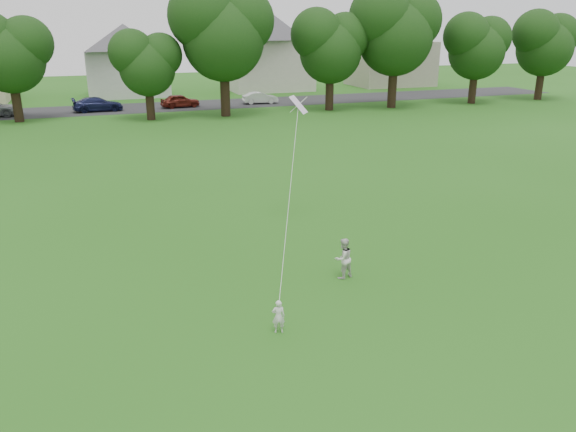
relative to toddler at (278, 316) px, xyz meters
name	(u,v)px	position (x,y,z in m)	size (l,w,h in m)	color
ground	(297,325)	(0.55, 0.18, -0.45)	(160.00, 160.00, 0.00)	#225714
street	(138,108)	(0.55, 42.18, -0.44)	(90.00, 7.00, 0.01)	#2D2D30
toddler	(278,316)	(0.00, 0.00, 0.00)	(0.33, 0.22, 0.90)	silver
older_boy	(343,258)	(2.91, 2.40, 0.19)	(0.62, 0.49, 1.28)	silver
kite	(290,187)	(1.74, 3.92, 2.16)	(2.22, 4.44, 9.43)	silver
tree_row	(210,38)	(6.12, 35.36, 5.84)	(81.27, 8.87, 11.02)	black
parked_cars	(37,107)	(-7.96, 41.18, 0.17)	(43.81, 2.59, 1.26)	black
house_row	(145,47)	(2.62, 52.18, 4.54)	(77.13, 13.69, 10.34)	silver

